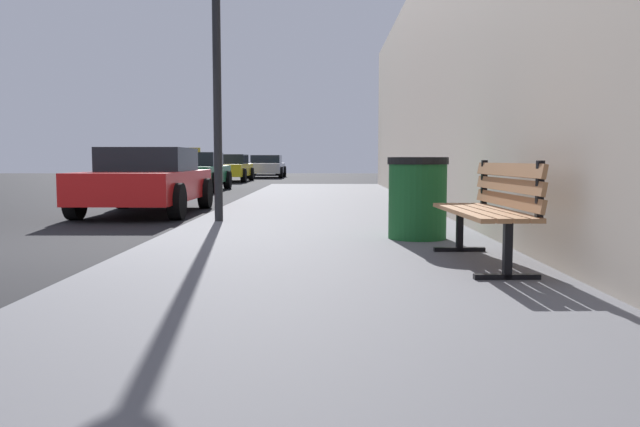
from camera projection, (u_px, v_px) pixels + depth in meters
sidewalk at (329, 246)px, 7.18m from camera, size 4.00×32.00×0.15m
building_wall at (530, 36)px, 6.96m from camera, size 0.70×32.00×4.79m
bench at (492, 204)px, 5.46m from camera, size 0.56×1.71×0.89m
trash_bin at (417, 198)px, 7.21m from camera, size 0.69×0.69×0.92m
street_lamp at (216, 24)px, 9.05m from camera, size 0.36×0.36×4.08m
car_red at (147, 180)px, 12.31m from camera, size 1.99×4.04×1.27m
car_green at (194, 171)px, 21.09m from camera, size 2.02×4.47×1.43m
car_yellow at (229, 168)px, 29.90m from camera, size 1.97×4.56×1.27m
car_silver at (266, 166)px, 36.22m from camera, size 2.06×4.41×1.27m
car_white at (266, 165)px, 42.87m from camera, size 1.99×4.04×1.27m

